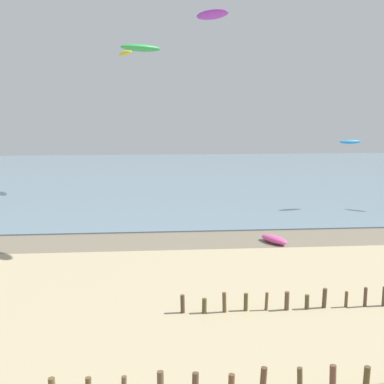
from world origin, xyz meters
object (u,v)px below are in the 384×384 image
kite_aloft_2 (125,53)px  kite_aloft_6 (351,142)px  kite_aloft_8 (212,15)px  kite_aloft_1 (141,48)px  grounded_kite (274,239)px

kite_aloft_2 → kite_aloft_6: bearing=37.9°
kite_aloft_2 → kite_aloft_8: 25.73m
kite_aloft_1 → kite_aloft_6: 22.64m
grounded_kite → kite_aloft_6: size_ratio=1.09×
grounded_kite → kite_aloft_8: 15.39m
grounded_kite → kite_aloft_2: kite_aloft_2 is taller
kite_aloft_1 → kite_aloft_6: bearing=4.6°
kite_aloft_2 → kite_aloft_8: kite_aloft_2 is taller
kite_aloft_1 → kite_aloft_2: 23.11m
kite_aloft_1 → kite_aloft_6: kite_aloft_1 is taller
kite_aloft_1 → kite_aloft_8: bearing=-48.9°
kite_aloft_1 → kite_aloft_2: size_ratio=0.88×
kite_aloft_1 → kite_aloft_8: (4.45, -2.01, 1.82)m
kite_aloft_1 → kite_aloft_6: (18.83, 10.54, -6.85)m
kite_aloft_8 → kite_aloft_2: bearing=155.6°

